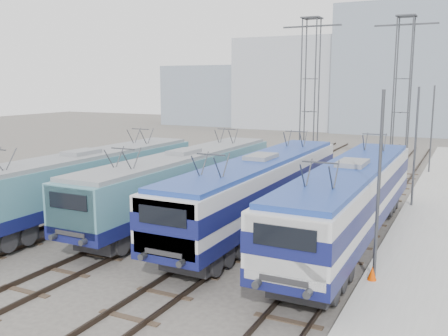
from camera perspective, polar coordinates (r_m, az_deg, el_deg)
ground at (r=20.63m, az=-9.06°, el=-10.89°), size 160.00×160.00×0.00m
platform at (r=24.70m, az=22.84°, el=-7.69°), size 4.00×70.00×0.30m
locomotive_far_left at (r=27.06m, az=-16.15°, el=-1.41°), size 2.75×17.36×3.27m
locomotive_center_left at (r=26.62m, az=-4.81°, el=-1.29°), size 2.72×17.14×3.23m
locomotive_center_right at (r=24.48m, az=4.06°, el=-2.05°), size 2.76×17.43×3.28m
locomotive_far_right at (r=22.85m, az=14.22°, el=-3.11°), size 2.80×17.70×3.33m
catenary_tower_west at (r=39.31m, az=9.79°, el=8.76°), size 4.50×1.20×12.00m
catenary_tower_east at (r=39.94m, az=19.69°, el=8.35°), size 4.50×1.20×12.00m
mast_front at (r=18.24m, az=17.24°, el=-2.50°), size 0.12×0.12×7.00m
mast_mid at (r=30.00m, az=21.00°, el=1.96°), size 0.12×0.12×7.00m
mast_rear at (r=41.90m, az=22.63°, el=3.90°), size 0.12×0.12×7.00m
safety_cone at (r=18.82m, az=16.57°, el=-11.45°), size 0.33×0.33×0.50m
building_west at (r=81.67m, az=8.48°, el=9.49°), size 18.00×12.00×14.00m
building_center at (r=78.00m, az=21.40°, el=10.40°), size 22.00×14.00×18.00m
building_far_west at (r=87.99m, az=-1.61°, el=8.31°), size 14.00×10.00×10.00m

